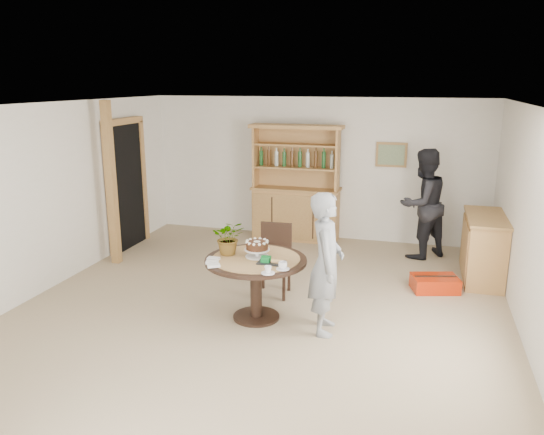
{
  "coord_description": "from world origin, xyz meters",
  "views": [
    {
      "loc": [
        1.82,
        -5.72,
        2.78
      ],
      "look_at": [
        -0.01,
        0.68,
        1.05
      ],
      "focal_mm": 35.0,
      "sensor_mm": 36.0,
      "label": 1
    }
  ],
  "objects_px": {
    "teen_boy": "(326,264)",
    "adult_person": "(423,204)",
    "sideboard": "(484,248)",
    "hutch": "(296,201)",
    "red_suitcase": "(435,284)",
    "dining_chair": "(275,254)",
    "dining_table": "(256,271)"
  },
  "relations": [
    {
      "from": "red_suitcase",
      "to": "adult_person",
      "type": "bearing_deg",
      "value": 82.85
    },
    {
      "from": "dining_chair",
      "to": "adult_person",
      "type": "bearing_deg",
      "value": 44.98
    },
    {
      "from": "dining_chair",
      "to": "dining_table",
      "type": "bearing_deg",
      "value": -93.09
    },
    {
      "from": "teen_boy",
      "to": "red_suitcase",
      "type": "xyz_separation_m",
      "value": [
        1.23,
        1.58,
        -0.71
      ]
    },
    {
      "from": "dining_table",
      "to": "dining_chair",
      "type": "xyz_separation_m",
      "value": [
        -0.0,
        0.83,
        -0.07
      ]
    },
    {
      "from": "sideboard",
      "to": "red_suitcase",
      "type": "height_order",
      "value": "sideboard"
    },
    {
      "from": "adult_person",
      "to": "red_suitcase",
      "type": "bearing_deg",
      "value": 54.5
    },
    {
      "from": "dining_table",
      "to": "dining_chair",
      "type": "distance_m",
      "value": 0.83
    },
    {
      "from": "adult_person",
      "to": "red_suitcase",
      "type": "height_order",
      "value": "adult_person"
    },
    {
      "from": "sideboard",
      "to": "dining_chair",
      "type": "bearing_deg",
      "value": -154.71
    },
    {
      "from": "sideboard",
      "to": "dining_table",
      "type": "bearing_deg",
      "value": -142.12
    },
    {
      "from": "hutch",
      "to": "dining_chair",
      "type": "relative_size",
      "value": 2.16
    },
    {
      "from": "dining_table",
      "to": "teen_boy",
      "type": "xyz_separation_m",
      "value": [
        0.85,
        -0.1,
        0.2
      ]
    },
    {
      "from": "adult_person",
      "to": "red_suitcase",
      "type": "xyz_separation_m",
      "value": [
        0.23,
        -1.43,
        -0.78
      ]
    },
    {
      "from": "dining_chair",
      "to": "red_suitcase",
      "type": "height_order",
      "value": "dining_chair"
    },
    {
      "from": "red_suitcase",
      "to": "dining_table",
      "type": "bearing_deg",
      "value": -160.62
    },
    {
      "from": "dining_chair",
      "to": "red_suitcase",
      "type": "xyz_separation_m",
      "value": [
        2.08,
        0.65,
        -0.43
      ]
    },
    {
      "from": "sideboard",
      "to": "dining_chair",
      "type": "xyz_separation_m",
      "value": [
        -2.73,
        -1.29,
        0.06
      ]
    },
    {
      "from": "hutch",
      "to": "red_suitcase",
      "type": "relative_size",
      "value": 2.97
    },
    {
      "from": "sideboard",
      "to": "hutch",
      "type": "bearing_deg",
      "value": 157.79
    },
    {
      "from": "hutch",
      "to": "red_suitcase",
      "type": "distance_m",
      "value": 3.1
    },
    {
      "from": "dining_table",
      "to": "red_suitcase",
      "type": "xyz_separation_m",
      "value": [
        2.08,
        1.48,
        -0.5
      ]
    },
    {
      "from": "adult_person",
      "to": "teen_boy",
      "type": "bearing_deg",
      "value": 27.18
    },
    {
      "from": "hutch",
      "to": "red_suitcase",
      "type": "xyz_separation_m",
      "value": [
        2.39,
        -1.88,
        -0.59
      ]
    },
    {
      "from": "dining_chair",
      "to": "red_suitcase",
      "type": "distance_m",
      "value": 2.22
    },
    {
      "from": "teen_boy",
      "to": "adult_person",
      "type": "relative_size",
      "value": 0.92
    },
    {
      "from": "sideboard",
      "to": "dining_chair",
      "type": "relative_size",
      "value": 1.33
    },
    {
      "from": "hutch",
      "to": "dining_table",
      "type": "relative_size",
      "value": 1.7
    },
    {
      "from": "sideboard",
      "to": "teen_boy",
      "type": "relative_size",
      "value": 0.78
    },
    {
      "from": "dining_chair",
      "to": "adult_person",
      "type": "height_order",
      "value": "adult_person"
    },
    {
      "from": "teen_boy",
      "to": "adult_person",
      "type": "height_order",
      "value": "adult_person"
    },
    {
      "from": "dining_table",
      "to": "teen_boy",
      "type": "distance_m",
      "value": 0.88
    }
  ]
}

